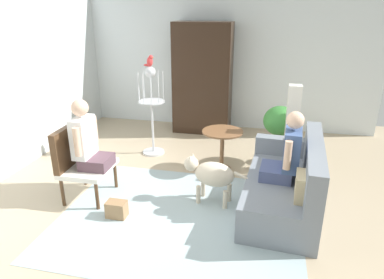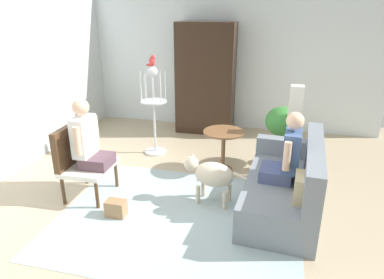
% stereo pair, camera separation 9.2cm
% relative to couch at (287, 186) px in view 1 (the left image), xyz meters
% --- Properties ---
extents(ground_plane, '(8.00, 8.00, 0.00)m').
position_rel_couch_xyz_m(ground_plane, '(-1.23, -0.39, -0.31)').
color(ground_plane, tan).
extents(back_wall, '(5.88, 0.12, 2.81)m').
position_rel_couch_xyz_m(back_wall, '(-1.23, 3.00, 1.10)').
color(back_wall, silver).
rests_on(back_wall, ground).
extents(area_rug, '(2.75, 2.27, 0.01)m').
position_rel_couch_xyz_m(area_rug, '(-1.20, -0.47, -0.30)').
color(area_rug, '#9EB2B7').
rests_on(area_rug, ground).
extents(couch, '(0.93, 1.71, 0.88)m').
position_rel_couch_xyz_m(couch, '(0.00, 0.00, 0.00)').
color(couch, slate).
rests_on(couch, ground).
extents(armchair, '(0.57, 0.67, 0.93)m').
position_rel_couch_xyz_m(armchair, '(-2.56, -0.25, 0.22)').
color(armchair, '#4C331E').
rests_on(armchair, ground).
extents(person_on_couch, '(0.45, 0.54, 0.82)m').
position_rel_couch_xyz_m(person_on_couch, '(-0.04, -0.03, 0.42)').
color(person_on_couch, '#46507B').
extents(person_on_armchair, '(0.42, 0.52, 0.86)m').
position_rel_couch_xyz_m(person_on_armchair, '(-2.42, -0.25, 0.47)').
color(person_on_armchair, '#5B404B').
extents(round_end_table, '(0.59, 0.59, 0.62)m').
position_rel_couch_xyz_m(round_end_table, '(-0.91, 0.88, 0.14)').
color(round_end_table, brown).
rests_on(round_end_table, ground).
extents(dog, '(0.80, 0.37, 0.60)m').
position_rel_couch_xyz_m(dog, '(-0.90, -0.05, 0.08)').
color(dog, beige).
rests_on(dog, ground).
extents(bird_cage_stand, '(0.42, 0.42, 1.44)m').
position_rel_couch_xyz_m(bird_cage_stand, '(-2.11, 1.28, 0.47)').
color(bird_cage_stand, silver).
rests_on(bird_cage_stand, ground).
extents(parrot, '(0.17, 0.10, 0.17)m').
position_rel_couch_xyz_m(parrot, '(-2.11, 1.28, 1.21)').
color(parrot, red).
rests_on(parrot, bird_cage_stand).
extents(potted_plant, '(0.50, 0.50, 0.91)m').
position_rel_couch_xyz_m(potted_plant, '(-0.10, 1.35, 0.30)').
color(potted_plant, '#996047').
rests_on(potted_plant, ground).
extents(column_lamp, '(0.20, 0.20, 1.29)m').
position_rel_couch_xyz_m(column_lamp, '(0.06, 1.10, 0.33)').
color(column_lamp, '#4C4742').
rests_on(column_lamp, ground).
extents(armoire_cabinet, '(1.07, 0.56, 2.05)m').
position_rel_couch_xyz_m(armoire_cabinet, '(-1.54, 2.59, 0.72)').
color(armoire_cabinet, black).
rests_on(armoire_cabinet, ground).
extents(handbag, '(0.23, 0.16, 0.20)m').
position_rel_couch_xyz_m(handbag, '(-1.92, -0.62, -0.21)').
color(handbag, '#99724C').
rests_on(handbag, ground).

